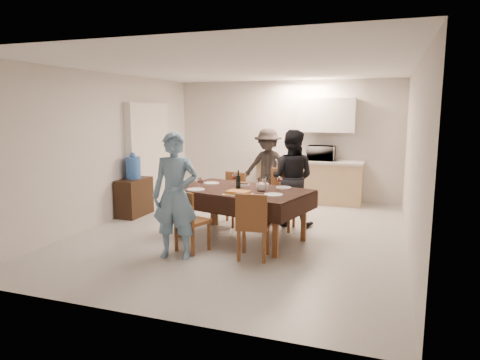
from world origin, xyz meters
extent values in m
cube|color=#A8A8A3|center=(0.00, 0.00, 0.00)|extent=(5.00, 6.00, 0.02)
cube|color=white|center=(0.00, 0.00, 2.60)|extent=(5.00, 6.00, 0.02)
cube|color=beige|center=(0.00, 3.00, 1.30)|extent=(5.00, 0.02, 2.60)
cube|color=beige|center=(0.00, -3.00, 1.30)|extent=(5.00, 0.02, 2.60)
cube|color=beige|center=(-2.50, 0.00, 1.30)|extent=(0.02, 6.00, 2.60)
cube|color=beige|center=(2.50, 0.00, 1.30)|extent=(0.02, 6.00, 2.60)
cube|color=beige|center=(-2.42, 1.20, 1.05)|extent=(0.15, 1.40, 2.10)
cube|color=tan|center=(0.60, 2.68, 0.43)|extent=(2.20, 0.60, 0.86)
cube|color=#B6B6B1|center=(0.60, 2.68, 0.89)|extent=(2.24, 0.64, 0.05)
cube|color=silver|center=(0.90, 2.82, 1.85)|extent=(1.20, 0.34, 0.70)
cube|color=black|center=(0.08, -0.33, 0.76)|extent=(2.23, 1.63, 0.04)
cube|color=brown|center=(0.08, -0.33, 0.37)|extent=(0.07, 0.07, 0.74)
cube|color=brown|center=(-0.37, -1.08, 0.43)|extent=(0.51, 0.51, 0.05)
cube|color=brown|center=(-0.37, -1.26, 0.67)|extent=(0.39, 0.17, 0.43)
cube|color=brown|center=(0.53, -1.08, 0.44)|extent=(0.46, 0.46, 0.05)
cube|color=brown|center=(0.53, -1.27, 0.69)|extent=(0.41, 0.09, 0.44)
cube|color=brown|center=(-0.37, 0.42, 0.43)|extent=(0.48, 0.48, 0.05)
cube|color=brown|center=(-0.37, 0.24, 0.68)|extent=(0.40, 0.12, 0.43)
cube|color=brown|center=(0.53, 0.42, 0.48)|extent=(0.46, 0.46, 0.05)
cube|color=brown|center=(0.53, 0.22, 0.75)|extent=(0.45, 0.05, 0.48)
cube|color=black|center=(-2.28, 0.42, 0.35)|extent=(0.38, 0.76, 0.70)
cylinder|color=#3B74D2|center=(-2.28, 0.42, 0.91)|extent=(0.28, 0.28, 0.41)
cylinder|color=white|center=(0.43, -0.38, 0.88)|extent=(0.13, 0.13, 0.20)
cube|color=#C07638|center=(0.18, -0.71, 0.81)|extent=(0.41, 0.33, 0.05)
cylinder|color=white|center=(0.38, -0.15, 0.82)|extent=(0.19, 0.19, 0.07)
cylinder|color=white|center=(0.03, -0.05, 0.80)|extent=(0.20, 0.20, 0.04)
cylinder|color=white|center=(-0.52, -0.63, 0.79)|extent=(0.27, 0.27, 0.02)
cylinder|color=white|center=(0.68, -0.63, 0.79)|extent=(0.27, 0.27, 0.02)
cylinder|color=white|center=(-0.52, -0.03, 0.79)|extent=(0.25, 0.25, 0.01)
cylinder|color=white|center=(0.68, -0.03, 0.79)|extent=(0.24, 0.24, 0.01)
imported|color=silver|center=(0.84, 2.68, 1.06)|extent=(0.56, 0.38, 0.31)
imported|color=#6690B1|center=(-0.47, -1.38, 0.85)|extent=(0.68, 0.50, 1.69)
imported|color=black|center=(0.63, 0.72, 0.82)|extent=(0.80, 0.62, 1.64)
imported|color=black|center=(-0.20, 2.23, 0.79)|extent=(1.02, 0.59, 1.58)
camera|label=1|loc=(2.17, -6.33, 1.97)|focal=32.00mm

